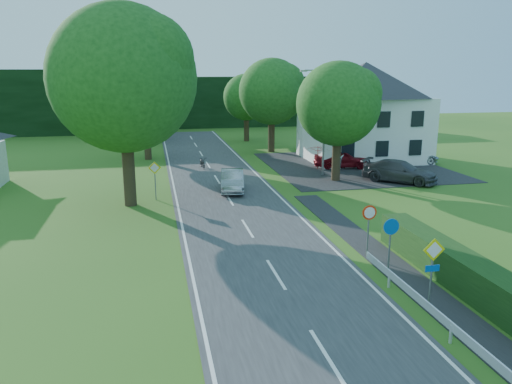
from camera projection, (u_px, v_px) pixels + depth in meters
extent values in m
cube|color=#313134|center=(241.00, 218.00, 27.37)|extent=(7.00, 80.00, 0.04)
cube|color=black|center=(354.00, 166.00, 42.11)|extent=(14.00, 16.00, 0.04)
cube|color=white|center=(181.00, 221.00, 26.72)|extent=(0.12, 80.00, 0.01)
cube|color=white|center=(298.00, 214.00, 28.01)|extent=(0.12, 80.00, 0.01)
cube|color=black|center=(239.00, 102.00, 71.87)|extent=(30.00, 5.00, 7.00)
cube|color=white|center=(363.00, 129.00, 44.70)|extent=(10.00, 8.00, 5.60)
pyramid|color=#27262B|center=(365.00, 80.00, 43.68)|extent=(10.60, 8.40, 3.00)
cylinder|color=gray|center=(324.00, 123.00, 37.56)|extent=(0.16, 0.16, 8.00)
cylinder|color=gray|center=(316.00, 70.00, 36.47)|extent=(1.70, 0.10, 0.10)
cube|color=gray|center=(304.00, 71.00, 36.31)|extent=(0.50, 0.18, 0.12)
cylinder|color=gray|center=(431.00, 278.00, 16.53)|extent=(0.07, 0.07, 2.40)
cube|color=yellow|center=(434.00, 250.00, 16.26)|extent=(0.78, 0.04, 0.78)
cube|color=white|center=(434.00, 250.00, 16.26)|extent=(0.57, 0.05, 0.57)
cube|color=#0C55B4|center=(432.00, 268.00, 16.42)|extent=(0.50, 0.04, 0.22)
cylinder|color=gray|center=(389.00, 250.00, 19.41)|extent=(0.07, 0.07, 2.20)
cylinder|color=#0C55B4|center=(391.00, 227.00, 19.15)|extent=(0.64, 0.04, 0.64)
cylinder|color=gray|center=(368.00, 234.00, 21.31)|extent=(0.07, 0.07, 2.20)
cylinder|color=red|center=(369.00, 213.00, 21.05)|extent=(0.64, 0.04, 0.64)
cylinder|color=white|center=(370.00, 213.00, 21.04)|extent=(0.48, 0.04, 0.48)
cylinder|color=gray|center=(155.00, 183.00, 30.98)|extent=(0.07, 0.07, 2.20)
cube|color=yellow|center=(155.00, 168.00, 30.73)|extent=(0.78, 0.04, 0.78)
cube|color=white|center=(155.00, 168.00, 30.73)|extent=(0.57, 0.05, 0.57)
imported|color=#A8A8AD|center=(232.00, 180.00, 33.27)|extent=(2.07, 4.40, 1.39)
imported|color=black|center=(202.00, 162.00, 41.12)|extent=(0.75, 1.79, 0.92)
imported|color=maroon|center=(341.00, 159.00, 41.18)|extent=(4.73, 2.62, 1.52)
imported|color=#B4B3B8|center=(347.00, 158.00, 41.93)|extent=(4.31, 3.18, 1.36)
imported|color=#444448|center=(400.00, 171.00, 35.95)|extent=(5.33, 5.22, 1.54)
imported|color=#ABACB2|center=(411.00, 156.00, 43.19)|extent=(4.90, 2.73, 1.29)
imported|color=red|center=(318.00, 157.00, 40.72)|extent=(2.52, 2.55, 1.88)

